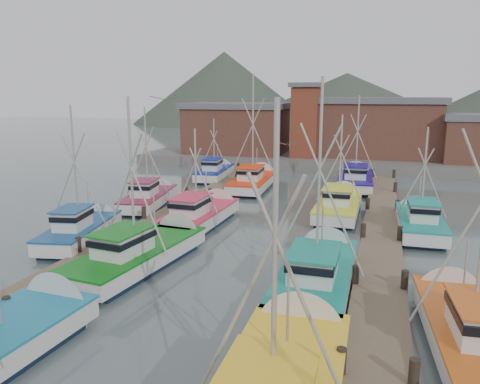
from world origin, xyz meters
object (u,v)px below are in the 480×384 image
(lookout_tower, at_px, (305,120))
(boat_12, at_px, (254,181))
(boat_4, at_px, (144,252))
(boat_8, at_px, (201,215))

(lookout_tower, distance_m, boat_12, 14.99)
(lookout_tower, xyz_separation_m, boat_4, (-2.36, -34.73, -4.87))
(lookout_tower, relative_size, boat_4, 0.89)
(boat_4, height_order, boat_12, boat_12)
(boat_4, relative_size, boat_8, 1.06)
(boat_8, height_order, boat_12, boat_12)
(lookout_tower, height_order, boat_4, lookout_tower)
(boat_4, bearing_deg, lookout_tower, 92.68)
(lookout_tower, bearing_deg, boat_4, -93.88)
(lookout_tower, relative_size, boat_12, 0.77)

